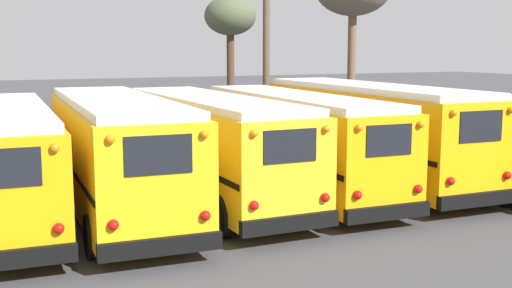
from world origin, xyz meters
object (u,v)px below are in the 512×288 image
at_px(school_bus_4, 368,129).
at_px(bare_tree_0, 230,19).
at_px(school_bus_0, 1,159).
at_px(utility_pole, 266,48).
at_px(school_bus_2, 210,143).
at_px(school_bus_5, 455,132).
at_px(school_bus_3, 293,138).
at_px(school_bus_1, 116,150).

relative_size(school_bus_4, bare_tree_0, 1.49).
xyz_separation_m(school_bus_0, utility_pole, (12.46, 10.27, 2.81)).
height_order(school_bus_2, utility_pole, utility_pole).
relative_size(school_bus_4, school_bus_5, 1.04).
xyz_separation_m(school_bus_3, bare_tree_0, (4.31, 15.41, 4.37)).
bearing_deg(school_bus_4, bare_tree_0, 84.59).
relative_size(school_bus_1, school_bus_5, 0.99).
distance_m(school_bus_1, school_bus_3, 5.75).
distance_m(school_bus_5, bare_tree_0, 16.97).
bearing_deg(bare_tree_0, school_bus_2, -114.75).
bearing_deg(utility_pole, school_bus_5, -80.40).
distance_m(school_bus_2, bare_tree_0, 17.67).
bearing_deg(school_bus_1, utility_pole, 47.59).
relative_size(school_bus_4, utility_pole, 1.24).
distance_m(school_bus_1, school_bus_2, 2.89).
height_order(school_bus_3, utility_pole, utility_pole).
bearing_deg(school_bus_1, school_bus_3, 5.29).
bearing_deg(school_bus_2, school_bus_5, -5.15).
bearing_deg(school_bus_1, bare_tree_0, 57.81).
xyz_separation_m(school_bus_1, bare_tree_0, (10.03, 15.94, 4.31)).
height_order(school_bus_0, school_bus_5, school_bus_0).
distance_m(school_bus_2, school_bus_3, 2.86).
bearing_deg(utility_pole, school_bus_2, -123.64).
relative_size(school_bus_2, school_bus_4, 0.95).
height_order(school_bus_1, school_bus_3, school_bus_1).
xyz_separation_m(school_bus_2, school_bus_3, (2.86, 0.15, -0.03)).
distance_m(school_bus_4, school_bus_5, 3.04).
xyz_separation_m(school_bus_1, school_bus_4, (8.58, 0.62, 0.06)).
bearing_deg(school_bus_1, school_bus_0, 175.10).
distance_m(school_bus_2, school_bus_4, 5.73).
relative_size(school_bus_1, school_bus_4, 0.95).
distance_m(school_bus_4, utility_pole, 10.30).
xyz_separation_m(school_bus_3, utility_pole, (3.88, 9.98, 2.81)).
xyz_separation_m(school_bus_0, school_bus_5, (14.30, -0.63, -0.02)).
distance_m(school_bus_4, bare_tree_0, 15.96).
bearing_deg(school_bus_4, school_bus_1, -175.86).
height_order(school_bus_4, utility_pole, utility_pole).
distance_m(school_bus_1, school_bus_5, 11.45).
xyz_separation_m(school_bus_0, school_bus_4, (11.44, 0.38, 0.12)).
bearing_deg(utility_pole, school_bus_1, -132.41).
height_order(school_bus_0, school_bus_4, school_bus_4).
bearing_deg(school_bus_4, utility_pole, 84.13).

